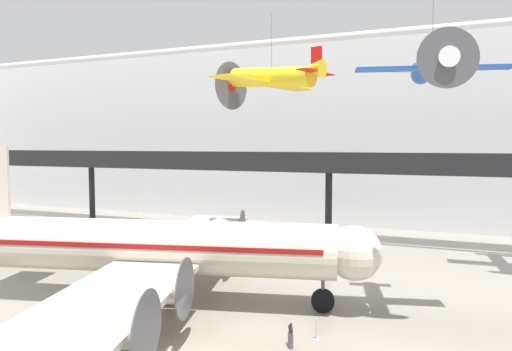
{
  "coord_description": "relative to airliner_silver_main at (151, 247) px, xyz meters",
  "views": [
    {
      "loc": [
        10.2,
        -16.71,
        9.38
      ],
      "look_at": [
        -0.58,
        10.28,
        7.39
      ],
      "focal_mm": 32.0,
      "sensor_mm": 36.0,
      "label": 1
    }
  ],
  "objects": [
    {
      "name": "hangar_back_wall",
      "position": [
        5.28,
        31.33,
        7.56
      ],
      "size": [
        140.0,
        3.0,
        21.83
      ],
      "color": "silver",
      "rests_on": "ground"
    },
    {
      "name": "mezzanine_walkway",
      "position": [
        5.28,
        22.23,
        3.65
      ],
      "size": [
        110.0,
        3.2,
        8.62
      ],
      "color": "black",
      "rests_on": "ground"
    },
    {
      "name": "ceiling_truss_beam",
      "position": [
        5.28,
        17.21,
        15.17
      ],
      "size": [
        120.0,
        0.6,
        0.6
      ],
      "color": "silver"
    },
    {
      "name": "airliner_silver_main",
      "position": [
        0.0,
        0.0,
        0.0
      ],
      "size": [
        26.46,
        30.58,
        9.33
      ],
      "rotation": [
        0.0,
        0.0,
        0.24
      ],
      "color": "beige",
      "rests_on": "ground"
    },
    {
      "name": "suspended_plane_yellow_lowwing",
      "position": [
        4.78,
        7.44,
        10.56
      ],
      "size": [
        8.26,
        9.82,
        6.32
      ],
      "rotation": [
        0.0,
        0.0,
        2.85
      ],
      "color": "yellow"
    },
    {
      "name": "suspended_plane_blue_trainer",
      "position": [
        15.08,
        2.64,
        10.06
      ],
      "size": [
        7.61,
        6.35,
        6.38
      ],
      "rotation": [
        0.0,
        0.0,
        4.96
      ],
      "color": "#1E4CAD"
    },
    {
      "name": "stanchion_barrier",
      "position": [
        10.28,
        -1.36,
        -3.03
      ],
      "size": [
        0.36,
        0.36,
        1.08
      ],
      "color": "#B2B5BA",
      "rests_on": "ground"
    },
    {
      "name": "info_sign_pedestal",
      "position": [
        9.38,
        -2.6,
        -2.9
      ],
      "size": [
        0.45,
        0.67,
        1.24
      ],
      "rotation": [
        0.0,
        0.0,
        0.57
      ],
      "color": "#4C4C51",
      "rests_on": "ground"
    }
  ]
}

